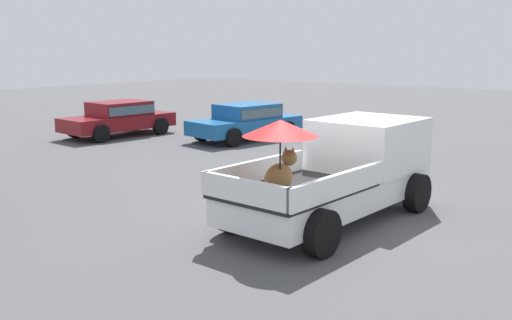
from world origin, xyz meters
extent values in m
plane|color=#4C4C4F|center=(0.00, 0.00, 0.00)|extent=(80.00, 80.00, 0.00)
cylinder|color=black|center=(1.79, 0.90, 0.40)|extent=(0.81, 0.32, 0.80)
cylinder|color=black|center=(1.70, -1.06, 0.40)|extent=(0.81, 0.32, 0.80)
cylinder|color=black|center=(-1.70, 1.06, 0.40)|extent=(0.81, 0.32, 0.80)
cylinder|color=black|center=(-1.79, -0.90, 0.40)|extent=(0.81, 0.32, 0.80)
cube|color=white|center=(0.00, 0.00, 0.57)|extent=(5.08, 2.02, 0.50)
cube|color=white|center=(1.40, -0.06, 1.36)|extent=(2.18, 1.95, 1.08)
cube|color=#4C606B|center=(2.40, -0.11, 1.56)|extent=(0.14, 1.72, 0.64)
cube|color=black|center=(-1.15, 0.05, 0.85)|extent=(2.88, 1.96, 0.06)
cube|color=white|center=(-1.11, 0.97, 1.08)|extent=(2.80, 0.23, 0.40)
cube|color=white|center=(-1.19, -0.87, 1.08)|extent=(2.80, 0.23, 0.40)
cube|color=white|center=(-2.50, 0.11, 1.08)|extent=(0.18, 1.84, 0.40)
ellipsoid|color=olive|center=(-1.61, 0.09, 1.14)|extent=(0.69, 0.35, 0.52)
sphere|color=olive|center=(-1.32, 0.08, 1.46)|extent=(0.29, 0.29, 0.28)
cone|color=olive|center=(-1.31, 0.16, 1.60)|extent=(0.09, 0.09, 0.12)
cone|color=olive|center=(-1.32, 0.00, 1.60)|extent=(0.09, 0.09, 0.12)
cylinder|color=black|center=(-1.70, 0.00, 1.41)|extent=(0.03, 0.03, 1.05)
cone|color=red|center=(-1.70, 0.00, 2.03)|extent=(1.35, 1.35, 0.28)
cylinder|color=black|center=(5.48, 7.11, 0.33)|extent=(0.69, 0.32, 0.66)
cylinder|color=black|center=(5.76, 8.84, 0.33)|extent=(0.69, 0.32, 0.66)
cylinder|color=black|center=(8.15, 6.68, 0.33)|extent=(0.69, 0.32, 0.66)
cylinder|color=black|center=(8.43, 8.42, 0.33)|extent=(0.69, 0.32, 0.66)
cube|color=#195999|center=(6.95, 7.76, 0.55)|extent=(4.52, 2.41, 0.52)
cube|color=#195999|center=(7.05, 7.75, 1.05)|extent=(2.33, 1.91, 0.56)
cube|color=#4C606B|center=(7.05, 7.75, 1.05)|extent=(2.28, 1.98, 0.32)
cylinder|color=black|center=(3.26, 11.43, 0.33)|extent=(0.67, 0.27, 0.66)
cylinder|color=black|center=(3.39, 13.19, 0.33)|extent=(0.67, 0.27, 0.66)
cylinder|color=black|center=(5.96, 11.24, 0.33)|extent=(0.67, 0.27, 0.66)
cylinder|color=black|center=(6.08, 13.00, 0.33)|extent=(0.67, 0.27, 0.66)
cube|color=maroon|center=(4.67, 12.21, 0.55)|extent=(4.41, 2.06, 0.52)
cube|color=maroon|center=(4.77, 12.21, 1.05)|extent=(2.21, 1.75, 0.56)
cube|color=#4C606B|center=(4.77, 12.21, 1.05)|extent=(2.15, 1.82, 0.32)
camera|label=1|loc=(-9.53, -5.59, 3.35)|focal=40.71mm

